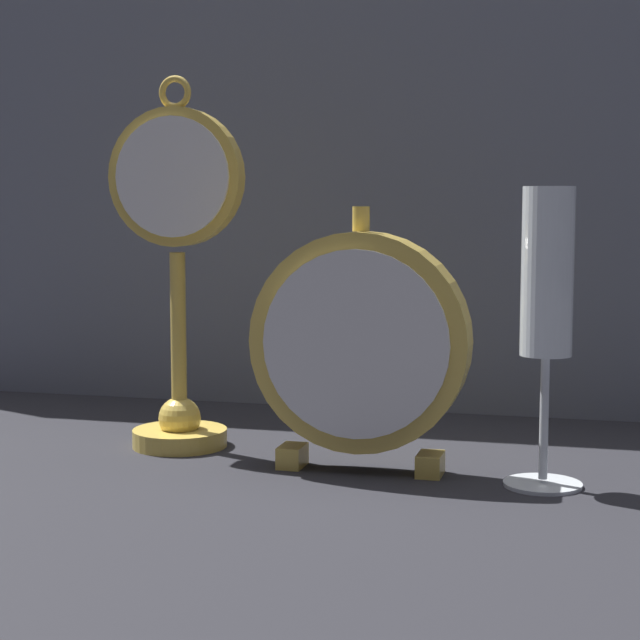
{
  "coord_description": "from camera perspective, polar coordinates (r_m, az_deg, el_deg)",
  "views": [
    {
      "loc": [
        0.23,
        -0.79,
        0.22
      ],
      "look_at": [
        0.0,
        0.08,
        0.12
      ],
      "focal_mm": 60.0,
      "sensor_mm": 36.0,
      "label": 1
    }
  ],
  "objects": [
    {
      "name": "ground_plane",
      "position": [
        0.85,
        -1.39,
        -8.74
      ],
      "size": [
        4.0,
        4.0,
        0.0
      ],
      "primitive_type": "plane",
      "color": "#232328"
    },
    {
      "name": "fabric_backdrop_drape",
      "position": [
        1.14,
        3.19,
        9.51
      ],
      "size": [
        1.3,
        0.01,
        0.57
      ],
      "primitive_type": "cube",
      "color": "slate",
      "rests_on": "ground_plane"
    },
    {
      "name": "pocket_watch_on_stand",
      "position": [
        0.96,
        -7.63,
        2.6
      ],
      "size": [
        0.12,
        0.09,
        0.33
      ],
      "color": "gold",
      "rests_on": "ground_plane"
    },
    {
      "name": "mantel_clock_silver",
      "position": [
        0.87,
        2.16,
        -1.26
      ],
      "size": [
        0.18,
        0.04,
        0.22
      ],
      "color": "gold",
      "rests_on": "ground_plane"
    },
    {
      "name": "champagne_flute",
      "position": [
        0.83,
        12.01,
        1.2
      ],
      "size": [
        0.06,
        0.06,
        0.23
      ],
      "color": "silver",
      "rests_on": "ground_plane"
    }
  ]
}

